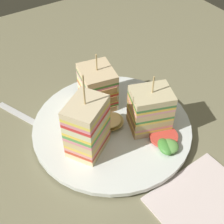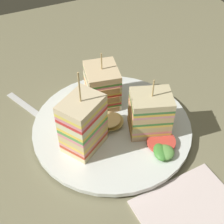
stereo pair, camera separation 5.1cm
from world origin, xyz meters
The scene contains 9 objects.
ground_plane centered at (0.00, 0.00, -0.90)cm, with size 101.00×99.95×1.80cm, color #7D7858.
plate centered at (0.00, 0.00, 0.91)cm, with size 26.80×26.80×1.51cm.
sandwich_wedge_0 centered at (-2.08, 5.76, 6.16)cm, with size 7.40×7.91×14.28cm.
sandwich_wedge_1 centered at (-3.48, -5.02, 5.18)cm, with size 6.90×7.69×10.40cm.
sandwich_wedge_2 centered at (6.04, -0.92, 5.13)cm, with size 7.29×6.54×10.38cm.
chip_pile centered at (0.10, 1.55, 2.57)cm, with size 6.22×7.50×1.85cm.
salad_garnish centered at (-8.17, -4.85, 2.13)cm, with size 6.90×5.78×1.45cm.
spoon centered at (8.27, 10.21, 0.39)cm, with size 12.75×6.84×1.00cm.
napkin centered at (-19.05, -3.48, 0.25)cm, with size 12.26×13.95×0.50cm, color silver.
Camera 2 is at (-33.50, 15.57, 40.40)cm, focal length 50.78 mm.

